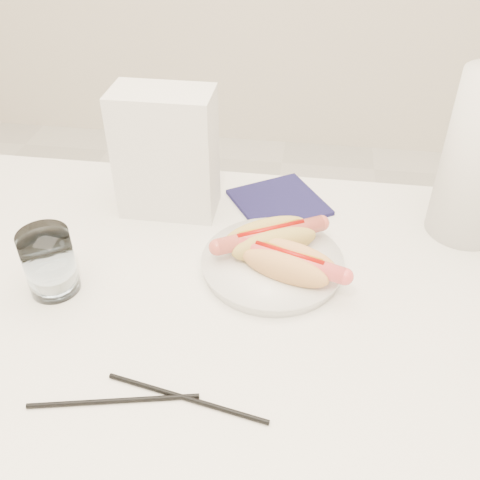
# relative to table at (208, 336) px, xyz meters

# --- Properties ---
(table) EXTENTS (1.20, 0.80, 0.75)m
(table) POSITION_rel_table_xyz_m (0.00, 0.00, 0.00)
(table) COLOR white
(table) RESTS_ON ground
(plate) EXTENTS (0.25, 0.25, 0.02)m
(plate) POSITION_rel_table_xyz_m (0.09, 0.10, 0.07)
(plate) COLOR white
(plate) RESTS_ON table
(hotdog_left) EXTENTS (0.17, 0.13, 0.05)m
(hotdog_left) POSITION_rel_table_xyz_m (0.08, 0.13, 0.10)
(hotdog_left) COLOR tan
(hotdog_left) RESTS_ON plate
(hotdog_right) EXTENTS (0.18, 0.11, 0.05)m
(hotdog_right) POSITION_rel_table_xyz_m (0.12, 0.07, 0.10)
(hotdog_right) COLOR #E8A35A
(hotdog_right) RESTS_ON plate
(water_glass) EXTENTS (0.08, 0.08, 0.11)m
(water_glass) POSITION_rel_table_xyz_m (-0.24, 0.01, 0.11)
(water_glass) COLOR white
(water_glass) RESTS_ON table
(chopstick_near) EXTENTS (0.21, 0.05, 0.01)m
(chopstick_near) POSITION_rel_table_xyz_m (-0.08, -0.18, 0.06)
(chopstick_near) COLOR black
(chopstick_near) RESTS_ON table
(chopstick_far) EXTENTS (0.21, 0.05, 0.01)m
(chopstick_far) POSITION_rel_table_xyz_m (0.01, -0.16, 0.06)
(chopstick_far) COLOR black
(chopstick_far) RESTS_ON table
(napkin_box) EXTENTS (0.17, 0.10, 0.23)m
(napkin_box) POSITION_rel_table_xyz_m (-0.12, 0.25, 0.17)
(napkin_box) COLOR silver
(napkin_box) RESTS_ON table
(navy_napkin) EXTENTS (0.21, 0.21, 0.01)m
(navy_napkin) POSITION_rel_table_xyz_m (0.08, 0.29, 0.06)
(navy_napkin) COLOR #15133C
(navy_napkin) RESTS_ON table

